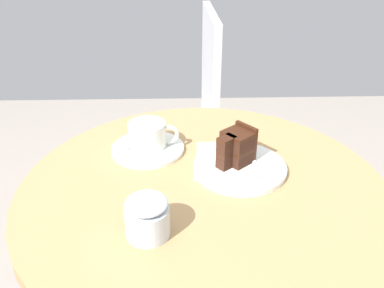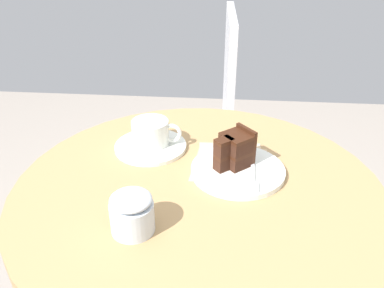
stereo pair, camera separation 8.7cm
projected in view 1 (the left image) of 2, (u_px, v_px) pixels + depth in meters
cafe_table at (203, 233)px, 0.88m from camera, size 0.74×0.74×0.76m
saucer at (148, 149)px, 0.93m from camera, size 0.17×0.17×0.01m
coffee_cup at (148, 134)px, 0.92m from camera, size 0.11×0.08×0.06m
teaspoon at (138, 139)px, 0.96m from camera, size 0.05×0.10×0.00m
cake_plate at (240, 167)px, 0.86m from camera, size 0.20×0.20×0.01m
cake_slice at (236, 147)px, 0.85m from camera, size 0.09×0.08×0.08m
fork at (256, 173)px, 0.82m from camera, size 0.02×0.14×0.00m
napkin at (231, 160)px, 0.89m from camera, size 0.17×0.18×0.00m
cafe_chair at (186, 124)px, 1.47m from camera, size 0.39×0.39×0.96m
sugar_pot at (147, 216)px, 0.67m from camera, size 0.08×0.08×0.08m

